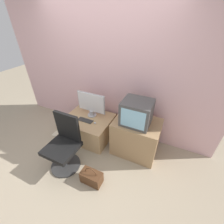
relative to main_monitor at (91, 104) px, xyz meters
The scene contains 12 objects.
ground_plane 1.23m from the main_monitor, 82.32° to the right, with size 12.00×12.00×0.00m, color tan.
wall_back 0.68m from the main_monitor, 68.79° to the left, with size 4.40×0.05×2.60m.
desk 0.51m from the main_monitor, 100.13° to the right, with size 0.93×0.77×0.46m.
side_stand 1.06m from the main_monitor, ahead, with size 0.79×0.58×0.68m.
main_monitor is the anchor object (origin of this frame).
keyboard 0.34m from the main_monitor, 96.14° to the right, with size 0.31×0.11×0.01m.
mouse 0.39m from the main_monitor, 48.45° to the right, with size 0.05×0.04×0.03m.
crt_tv 0.98m from the main_monitor, ahead, with size 0.47×0.42×0.41m.
office_chair 0.94m from the main_monitor, 89.07° to the right, with size 0.50×0.50×0.96m.
cardboard_box_lower 0.94m from the main_monitor, 167.21° to the right, with size 0.27×0.19×0.24m.
handbag 1.33m from the main_monitor, 60.28° to the right, with size 0.33×0.18×0.32m.
book 1.06m from the main_monitor, 148.07° to the right, with size 0.22×0.15×0.02m.
Camera 1 is at (1.32, -1.13, 2.24)m, focal length 24.00 mm.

